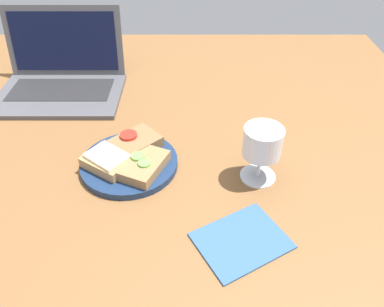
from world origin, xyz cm
name	(u,v)px	position (x,y,z in cm)	size (l,w,h in cm)	color
wooden_table	(174,154)	(0.00, 0.00, 1.50)	(140.00, 140.00, 3.00)	brown
plate	(129,164)	(-9.74, -6.17, 3.79)	(21.22, 21.22, 1.58)	navy
sandwich_with_cheese	(107,161)	(-13.90, -7.77, 5.99)	(12.25, 11.55, 2.97)	#A88456
sandwich_with_cucumber	(142,165)	(-6.29, -8.96, 5.79)	(11.41, 13.11, 2.80)	#937047
sandwich_with_tomato	(133,144)	(-9.09, -1.71, 5.89)	(13.48, 13.36, 3.13)	brown
wine_glass	(262,145)	(18.04, -9.61, 11.61)	(7.97, 7.97, 12.42)	white
laptop	(61,75)	(-33.29, 28.49, 7.44)	(34.50, 27.55, 20.73)	#4C4C51
napkin	(241,241)	(12.85, -26.62, 3.20)	(15.40, 12.00, 0.40)	#33598C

